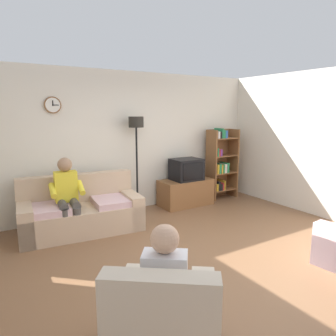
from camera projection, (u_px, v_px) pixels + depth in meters
ground_plane at (214, 260)px, 4.16m from camera, size 12.00×12.00×0.00m
back_wall_assembly at (129, 142)px, 6.15m from camera, size 6.20×0.17×2.70m
couch at (81, 212)px, 5.13m from camera, size 1.97×1.06×0.90m
tv_stand at (185, 192)px, 6.56m from camera, size 1.10×0.56×0.54m
tv at (186, 169)px, 6.45m from camera, size 0.60×0.49×0.44m
bookshelf at (220, 163)px, 7.03m from camera, size 0.68×0.36×1.58m
floor_lamp at (136, 138)px, 5.88m from camera, size 0.28×0.28×1.85m
armchair_near_window at (165, 325)px, 2.45m from camera, size 1.17×1.18×0.90m
person_on_couch at (67, 193)px, 4.85m from camera, size 0.54×0.56×1.24m
person_in_left_armchair at (166, 283)px, 2.48m from camera, size 0.62×0.64×1.12m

